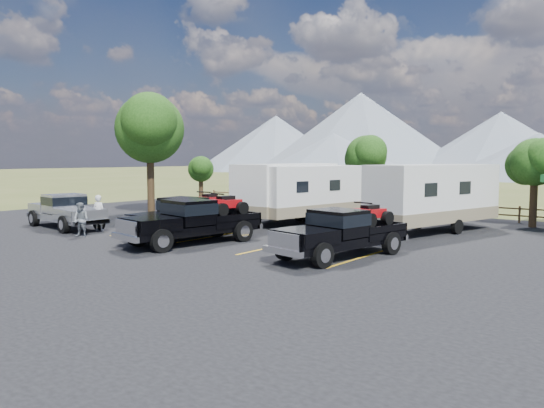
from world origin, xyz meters
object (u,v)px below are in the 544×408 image
Objects in this scene: rig_center at (194,220)px; pickup_silver at (66,211)px; tree_big_nw at (150,129)px; rig_right at (342,231)px; rig_left at (187,215)px; trailer_center at (310,193)px; person_a at (99,213)px; person_b at (81,220)px; trailer_left at (288,191)px; trailer_right at (433,197)px.

rig_center is 1.08× the size of pickup_silver.
tree_big_nw is 1.27× the size of rig_right.
tree_big_nw is 11.97m from rig_left.
trailer_center is 5.14× the size of person_a.
person_b is (-5.37, -11.05, -0.89)m from trailer_center.
person_b is (-5.55, -1.91, -0.22)m from rig_center.
person_b is (5.77, -8.78, -4.75)m from tree_big_nw.
pickup_silver is at bearing -122.90° from trailer_center.
tree_big_nw reaches higher than rig_left.
trailer_left reaches higher than rig_center.
trailer_right is at bearing 23.30° from person_b.
trailer_center is (1.61, 7.88, 0.70)m from rig_left.
trailer_center reaches higher than pickup_silver.
tree_big_nw reaches higher than person_a.
tree_big_nw is 9.15m from pickup_silver.
rig_left is at bearing -94.70° from trailer_left.
pickup_silver is at bearing -169.76° from rig_left.
rig_left is 8.38m from rig_right.
rig_center reaches higher than person_b.
rig_right is 8.59m from trailer_right.
trailer_center reaches higher than rig_center.
rig_right is at bearing 104.22° from pickup_silver.
rig_right is 0.66× the size of trailer_center.
trailer_left is 1.03× the size of trailer_center.
person_a is at bearing -163.33° from rig_right.
tree_big_nw is at bearing -73.87° from person_a.
trailer_left reaches higher than trailer_center.
trailer_right is at bearing 9.24° from tree_big_nw.
rig_left is 8.07m from trailer_center.
rig_center is 0.69× the size of trailer_left.
rig_center is 3.63× the size of person_a.
tree_big_nw is at bearing -156.22° from trailer_right.
tree_big_nw is at bearing -159.49° from trailer_center.
rig_center reaches higher than rig_left.
trailer_left is 5.29× the size of person_a.
rig_left is 1.01× the size of rig_right.
trailer_left reaches higher than rig_right.
trailer_center is at bearing 141.32° from rig_right.
trailer_right reaches higher than rig_right.
rig_right reaches higher than pickup_silver.
pickup_silver is (-8.80, -9.80, -0.76)m from trailer_center.
person_a is (-13.34, -1.40, -0.05)m from rig_right.
trailer_left is 11.59m from person_b.
trailer_left is at bearing 149.73° from pickup_silver.
rig_center is 0.71× the size of trailer_center.
tree_big_nw is 19.33m from rig_right.
trailer_center is at bearing 4.36° from trailer_left.
rig_center is at bearing -158.52° from rig_right.
person_b is at bearing -154.71° from rig_right.
tree_big_nw is 1.19× the size of rig_center.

